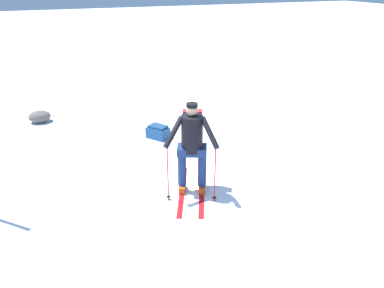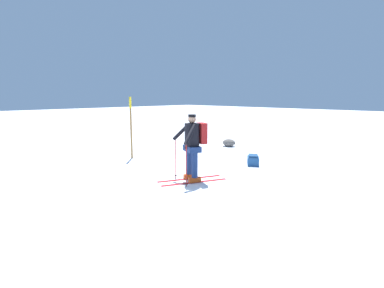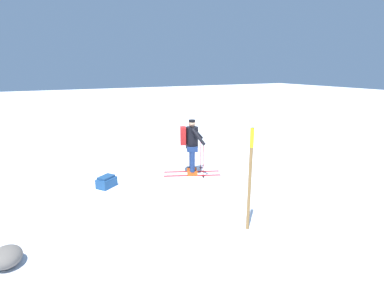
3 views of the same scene
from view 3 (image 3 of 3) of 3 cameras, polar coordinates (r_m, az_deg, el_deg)
The scene contains 5 objects.
ground_plane at distance 8.69m, azimuth 3.92°, elevation -6.87°, with size 80.00×80.00×0.00m, color white.
skier at distance 8.88m, azimuth -0.18°, elevation 0.18°, with size 1.11×1.75×1.66m.
dropped_backpack at distance 8.46m, azimuth -15.97°, elevation -6.95°, with size 0.56×0.60×0.32m.
trail_marker at distance 5.86m, azimuth 11.02°, elevation -5.35°, with size 0.07×0.07×2.07m.
rock_boulder at distance 6.03m, azimuth -31.85°, elevation -17.78°, with size 0.56×0.48×0.31m, color #5B5651.
Camera 3 is at (-6.91, 4.22, 3.15)m, focal length 28.00 mm.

